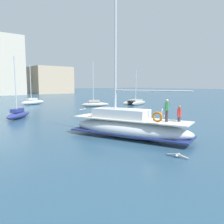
# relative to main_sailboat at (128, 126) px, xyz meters

# --- Properties ---
(ground_plane) EXTENTS (400.00, 400.00, 0.00)m
(ground_plane) POSITION_rel_main_sailboat_xyz_m (1.93, -0.24, -0.91)
(ground_plane) COLOR #2D516B
(main_sailboat) EXTENTS (5.38, 9.86, 13.00)m
(main_sailboat) POSITION_rel_main_sailboat_xyz_m (0.00, 0.00, 0.00)
(main_sailboat) COLOR silver
(main_sailboat) RESTS_ON ground
(moored_sloop_near) EXTENTS (5.06, 3.26, 8.21)m
(moored_sloop_near) POSITION_rel_main_sailboat_xyz_m (12.64, 21.55, -0.34)
(moored_sloop_near) COLOR #B7B2A8
(moored_sloop_near) RESTS_ON ground
(moored_sloop_far) EXTENTS (4.38, 4.32, 7.32)m
(moored_sloop_far) POSITION_rel_main_sailboat_xyz_m (-3.02, 15.66, -0.37)
(moored_sloop_far) COLOR navy
(moored_sloop_far) RESTS_ON ground
(moored_catamaran) EXTENTS (5.79, 3.22, 7.92)m
(moored_catamaran) POSITION_rel_main_sailboat_xyz_m (5.70, 33.44, -0.31)
(moored_catamaran) COLOR silver
(moored_catamaran) RESTS_ON ground
(moored_cutter_left) EXTENTS (5.75, 3.77, 6.77)m
(moored_cutter_left) POSITION_rel_main_sailboat_xyz_m (21.05, 19.64, -0.32)
(moored_cutter_left) COLOR #B7B2A8
(moored_cutter_left) RESTS_ON ground
(seagull) EXTENTS (0.48, 1.26, 0.18)m
(seagull) POSITION_rel_main_sailboat_xyz_m (-1.23, -5.20, -0.78)
(seagull) COLOR silver
(seagull) RESTS_ON ground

